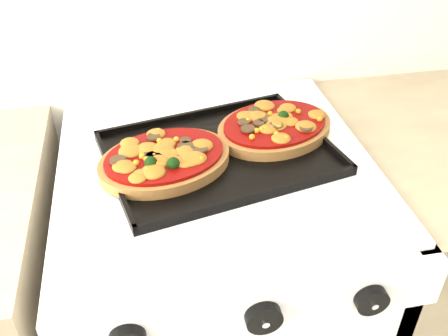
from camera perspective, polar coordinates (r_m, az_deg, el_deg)
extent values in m
cube|color=white|center=(1.27, -0.71, -16.03)|extent=(0.60, 0.60, 0.91)
cube|color=white|center=(0.77, 3.48, -15.68)|extent=(0.60, 0.02, 0.09)
cylinder|color=black|center=(0.76, 4.57, -16.72)|extent=(0.06, 0.02, 0.06)
cylinder|color=black|center=(0.81, 16.51, -14.29)|extent=(0.05, 0.02, 0.05)
cube|color=black|center=(0.95, -0.58, 1.83)|extent=(0.47, 0.39, 0.02)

